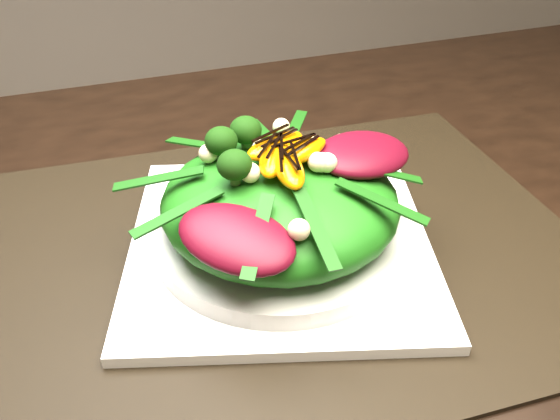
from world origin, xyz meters
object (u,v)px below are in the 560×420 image
object	(u,v)px
dining_table	(543,204)
salad_bowl	(280,231)
orange_segment	(244,150)
plate_base	(280,243)
lettuce_mound	(280,202)
placemat	(280,249)

from	to	relation	value
dining_table	salad_bowl	distance (m)	0.31
orange_segment	salad_bowl	bearing A→B (deg)	-50.66
salad_bowl	dining_table	bearing A→B (deg)	1.04
salad_bowl	plate_base	bearing A→B (deg)	0.00
dining_table	lettuce_mound	xyz separation A→B (m)	(-0.31, -0.01, 0.08)
dining_table	placemat	size ratio (longest dim) A/B	2.84
plate_base	orange_segment	xyz separation A→B (m)	(-0.02, 0.03, 0.09)
salad_bowl	lettuce_mound	world-z (taller)	lettuce_mound
lettuce_mound	orange_segment	distance (m)	0.06
placemat	plate_base	xyz separation A→B (m)	(0.00, 0.00, 0.01)
salad_bowl	lettuce_mound	xyz separation A→B (m)	(0.00, 0.00, 0.03)
plate_base	lettuce_mound	world-z (taller)	lettuce_mound
plate_base	lettuce_mound	bearing A→B (deg)	90.00
plate_base	lettuce_mound	size ratio (longest dim) A/B	1.30
placemat	lettuce_mound	bearing A→B (deg)	90.00
dining_table	placemat	distance (m)	0.31
dining_table	lettuce_mound	world-z (taller)	dining_table
dining_table	placemat	world-z (taller)	dining_table
dining_table	orange_segment	bearing A→B (deg)	176.06
placemat	plate_base	bearing A→B (deg)	0.00
plate_base	placemat	bearing A→B (deg)	0.00
plate_base	salad_bowl	world-z (taller)	salad_bowl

